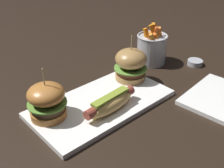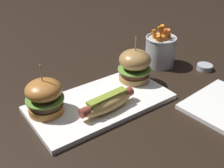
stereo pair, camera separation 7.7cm
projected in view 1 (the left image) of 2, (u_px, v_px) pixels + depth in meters
ground_plane at (102, 105)px, 0.78m from camera, size 3.00×3.00×0.00m
platter_main at (102, 103)px, 0.78m from camera, size 0.39×0.21×0.01m
hot_dog at (110, 103)px, 0.72m from camera, size 0.17×0.06×0.05m
slider_left at (47, 101)px, 0.69m from camera, size 0.10×0.10×0.14m
slider_right at (131, 64)px, 0.86m from camera, size 0.10×0.10×0.14m
fries_bucket at (152, 48)px, 0.99m from camera, size 0.11×0.11×0.15m
sauce_ramekin at (195, 62)px, 0.99m from camera, size 0.05×0.05×0.02m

